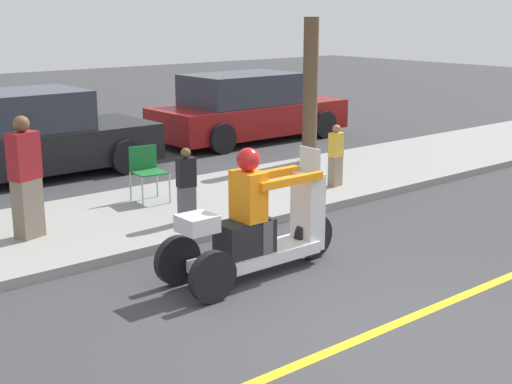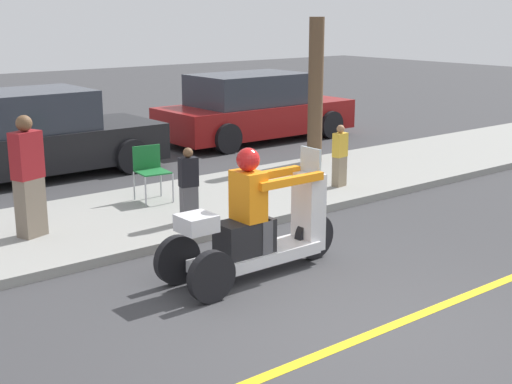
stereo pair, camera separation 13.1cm
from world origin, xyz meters
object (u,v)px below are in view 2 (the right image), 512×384
(motorcycle_trike, at_px, (257,230))
(spectator_mid_group, at_px, (189,186))
(parked_car_lot_center, at_px, (254,109))
(spectator_end_of_line, at_px, (340,157))
(parked_car_lot_far, at_px, (24,137))
(spectator_by_tree, at_px, (28,179))
(tree_trunk, at_px, (316,91))
(folding_chair_curbside, at_px, (150,167))

(motorcycle_trike, height_order, spectator_mid_group, motorcycle_trike)
(motorcycle_trike, distance_m, parked_car_lot_center, 8.65)
(spectator_end_of_line, xyz_separation_m, parked_car_lot_far, (-3.57, 4.33, 0.12))
(motorcycle_trike, xyz_separation_m, spectator_mid_group, (0.33, 1.89, 0.09))
(spectator_end_of_line, height_order, spectator_by_tree, spectator_by_tree)
(spectator_mid_group, bearing_deg, spectator_by_tree, 159.11)
(spectator_by_tree, bearing_deg, spectator_mid_group, -20.89)
(parked_car_lot_far, xyz_separation_m, tree_trunk, (4.59, -2.64, 0.73))
(motorcycle_trike, height_order, folding_chair_curbside, motorcycle_trike)
(spectator_end_of_line, distance_m, spectator_mid_group, 3.05)
(folding_chair_curbside, relative_size, parked_car_lot_center, 0.18)
(spectator_by_tree, xyz_separation_m, parked_car_lot_far, (1.39, 3.78, -0.14))
(tree_trunk, bearing_deg, folding_chair_curbside, -172.35)
(motorcycle_trike, distance_m, folding_chair_curbside, 3.28)
(folding_chair_curbside, bearing_deg, motorcycle_trike, -99.13)
(spectator_by_tree, height_order, tree_trunk, tree_trunk)
(parked_car_lot_far, bearing_deg, spectator_mid_group, -83.38)
(parked_car_lot_far, bearing_deg, spectator_by_tree, -110.14)
(spectator_by_tree, height_order, parked_car_lot_far, spectator_by_tree)
(motorcycle_trike, xyz_separation_m, folding_chair_curbside, (0.52, 3.23, 0.10))
(parked_car_lot_far, relative_size, tree_trunk, 1.78)
(spectator_end_of_line, xyz_separation_m, spectator_by_tree, (-4.96, 0.55, 0.26))
(folding_chair_curbside, bearing_deg, parked_car_lot_center, 36.48)
(spectator_mid_group, xyz_separation_m, folding_chair_curbside, (0.19, 1.35, 0.01))
(motorcycle_trike, relative_size, folding_chair_curbside, 2.79)
(spectator_end_of_line, xyz_separation_m, folding_chair_curbside, (-2.85, 1.17, 0.02))
(folding_chair_curbside, height_order, tree_trunk, tree_trunk)
(spectator_mid_group, relative_size, folding_chair_curbside, 1.25)
(spectator_mid_group, xyz_separation_m, parked_car_lot_far, (-0.52, 4.51, 0.11))
(spectator_end_of_line, xyz_separation_m, spectator_mid_group, (-3.05, -0.18, 0.01))
(spectator_end_of_line, bearing_deg, tree_trunk, 58.85)
(parked_car_lot_center, height_order, parked_car_lot_far, parked_car_lot_far)
(motorcycle_trike, distance_m, parked_car_lot_far, 6.40)
(parked_car_lot_far, bearing_deg, motorcycle_trike, -88.25)
(spectator_by_tree, xyz_separation_m, parked_car_lot_center, (6.92, 4.18, -0.15))
(parked_car_lot_far, bearing_deg, spectator_end_of_line, -50.50)
(tree_trunk, bearing_deg, motorcycle_trike, -139.49)
(spectator_end_of_line, height_order, folding_chair_curbside, spectator_end_of_line)
(parked_car_lot_center, bearing_deg, parked_car_lot_far, -175.86)
(folding_chair_curbside, xyz_separation_m, parked_car_lot_center, (4.82, 3.57, 0.10))
(tree_trunk, bearing_deg, parked_car_lot_far, 150.05)
(spectator_mid_group, distance_m, parked_car_lot_center, 7.02)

